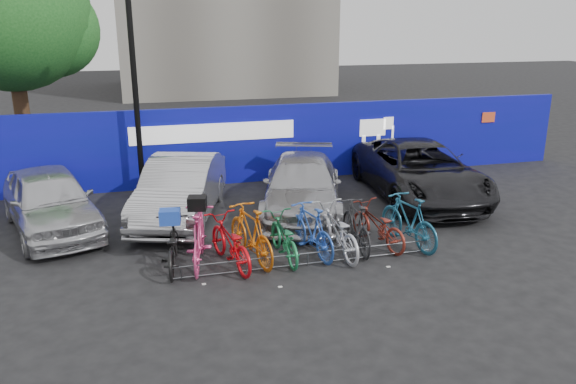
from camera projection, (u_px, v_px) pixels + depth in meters
name	position (u px, v px, depth m)	size (l,w,h in m)	color
ground	(300.00, 255.00, 12.26)	(100.00, 100.00, 0.00)	black
hoarding	(246.00, 144.00, 17.45)	(22.00, 0.18, 2.40)	#0A138E
tree	(16.00, 15.00, 18.37)	(5.40, 5.20, 7.80)	#382314
lamppost	(135.00, 82.00, 15.49)	(0.25, 0.50, 6.11)	black
bike_rack	(308.00, 258.00, 11.66)	(5.60, 0.03, 0.30)	#595B60
car_0	(50.00, 201.00, 13.45)	(1.81, 4.49, 1.53)	#B8B9BD
car_1	(180.00, 189.00, 14.35)	(1.64, 4.70, 1.55)	#9FA0A4
car_2	(302.00, 186.00, 14.80)	(2.01, 4.94, 1.43)	#A7A7AC
car_3	(419.00, 171.00, 16.03)	(2.62, 5.69, 1.58)	black
bike_0	(172.00, 246.00, 11.46)	(0.65, 1.86, 0.98)	black
bike_1	(199.00, 238.00, 11.56)	(0.58, 2.05, 1.23)	#DF3E7E
bike_2	(230.00, 243.00, 11.56)	(0.69, 1.97, 1.04)	red
bike_3	(251.00, 234.00, 11.78)	(0.58, 2.04, 1.22)	orange
bike_4	(283.00, 238.00, 11.92)	(0.64, 1.84, 0.96)	#1D7D48
bike_5	(311.00, 230.00, 12.10)	(0.54, 1.90, 1.14)	blue
bike_6	(336.00, 231.00, 12.16)	(0.72, 2.05, 1.08)	#B5B7BE
bike_7	(356.00, 226.00, 12.40)	(0.52, 1.84, 1.11)	#272729
bike_8	(378.00, 226.00, 12.60)	(0.65, 1.86, 0.98)	maroon
bike_9	(409.00, 221.00, 12.60)	(0.56, 1.98, 1.19)	#1D5B7B
cargo_crate	(170.00, 217.00, 11.27)	(0.41, 0.31, 0.30)	#1F42B1
cargo_topcase	(197.00, 203.00, 11.34)	(0.37, 0.33, 0.27)	black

